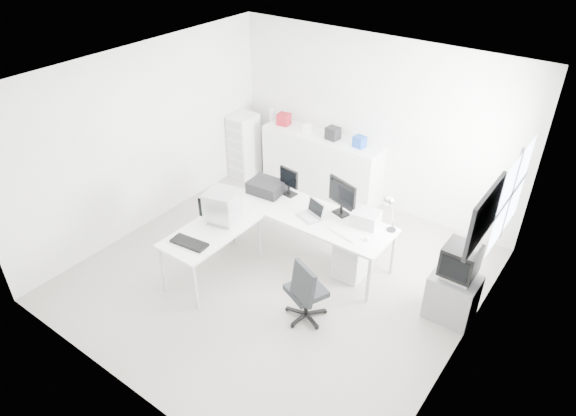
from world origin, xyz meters
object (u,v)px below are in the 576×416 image
Objects in this scene: lcd_monitor_large at (342,198)px; laptop at (309,212)px; drawer_pedestal at (353,255)px; office_chair at (306,288)px; laser_printer at (366,218)px; side_desk at (213,252)px; sideboard at (321,165)px; crt_monitor at (223,207)px; crt_tv at (460,263)px; inkjet_printer at (267,187)px; tv_cabinet at (452,297)px; filing_cabinet at (244,145)px; lcd_monitor_small at (289,182)px; main_desk at (309,235)px.

lcd_monitor_large is 0.49m from laptop.
drawer_pedestal is 0.63× the size of office_chair.
laser_printer is at bearing 73.61° from drawer_pedestal.
office_chair is (1.51, 0.05, 0.10)m from side_desk.
crt_monitor is at bearing -89.20° from sideboard.
lcd_monitor_large is 1.20× the size of crt_monitor.
crt_tv is at bearing 3.40° from crt_monitor.
lcd_monitor_large is at bearing 150.26° from drawer_pedestal.
crt_tv reaches higher than inkjet_printer.
crt_monitor is 0.70× the size of tv_cabinet.
filing_cabinet reaches higher than sideboard.
lcd_monitor_small is 1.36× the size of laptop.
side_desk is (-0.85, -1.10, 0.00)m from main_desk.
crt_tv is (2.07, 0.14, -0.00)m from laptop.
lcd_monitor_large is at bearing 173.20° from tv_cabinet.
office_chair is (0.66, -1.05, 0.10)m from main_desk.
sideboard is (-0.04, 2.51, -0.43)m from crt_monitor.
lcd_monitor_large reaches higher than laser_printer.
lcd_monitor_small is 2.75m from tv_cabinet.
lcd_monitor_large is at bearing 29.23° from crt_monitor.
laser_printer reaches higher than tv_cabinet.
laser_printer is (0.40, -0.03, -0.16)m from lcd_monitor_large.
sideboard is at bearing 148.46° from lcd_monitor_large.
drawer_pedestal is 0.28× the size of sideboard.
tv_cabinet is (2.07, 0.14, -0.54)m from laptop.
laser_printer is at bearing 20.49° from crt_monitor.
drawer_pedestal is (0.70, 0.05, -0.08)m from main_desk.
laptop is 0.77m from laser_printer.
main_desk is 0.97m from inkjet_printer.
laptop is at bearing -23.00° from lcd_monitor_small.
laptop is 1.19m from office_chair.
crt_monitor is 0.46× the size of office_chair.
drawer_pedestal is at bearing -113.66° from laser_printer.
sideboard is (-1.64, 1.44, -0.31)m from laser_printer.
lcd_monitor_large is 1.73× the size of laptop.
drawer_pedestal is 0.51× the size of filing_cabinet.
laser_printer is 0.56× the size of tv_cabinet.
drawer_pedestal is 0.97× the size of tv_cabinet.
drawer_pedestal is 3.37m from filing_cabinet.
inkjet_printer is at bearing -173.91° from laptop.
lcd_monitor_large is (-0.35, 0.20, 0.71)m from drawer_pedestal.
laptop is 0.61× the size of crt_tv.
laser_printer reaches higher than laptop.
filing_cabinet is (-1.53, 1.27, -0.25)m from inkjet_printer.
inkjet_printer reaches higher than side_desk.
tv_cabinet is at bearing -0.43° from drawer_pedestal.
lcd_monitor_large is at bearing 48.37° from side_desk.
inkjet_printer is 0.92m from laptop.
drawer_pedestal is at bearing -45.41° from sideboard.
laptop is at bearing -63.43° from main_desk.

